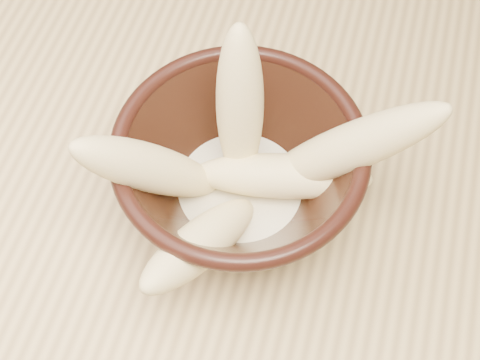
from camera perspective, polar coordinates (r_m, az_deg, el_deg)
name	(u,v)px	position (r m, az deg, el deg)	size (l,w,h in m)	color
table	(240,104)	(0.70, -0.01, 6.50)	(1.20, 0.80, 0.75)	#DBBA78
bowl	(240,174)	(0.49, 0.00, 0.49)	(0.18, 0.18, 0.10)	black
milk_puddle	(240,190)	(0.52, 0.00, -0.88)	(0.10, 0.10, 0.01)	beige
banana_upright	(240,107)	(0.47, -0.01, 6.23)	(0.03, 0.03, 0.14)	#F1DC8E
banana_left	(150,168)	(0.47, -7.67, 1.01)	(0.03, 0.03, 0.14)	#F1DC8E
banana_right	(347,149)	(0.47, 9.09, 2.64)	(0.03, 0.03, 0.16)	#F1DC8E
banana_across	(282,176)	(0.49, 3.57, 0.34)	(0.03, 0.03, 0.13)	#F1DC8E
banana_front	(201,243)	(0.46, -3.33, -5.40)	(0.03, 0.03, 0.13)	#F1DC8E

